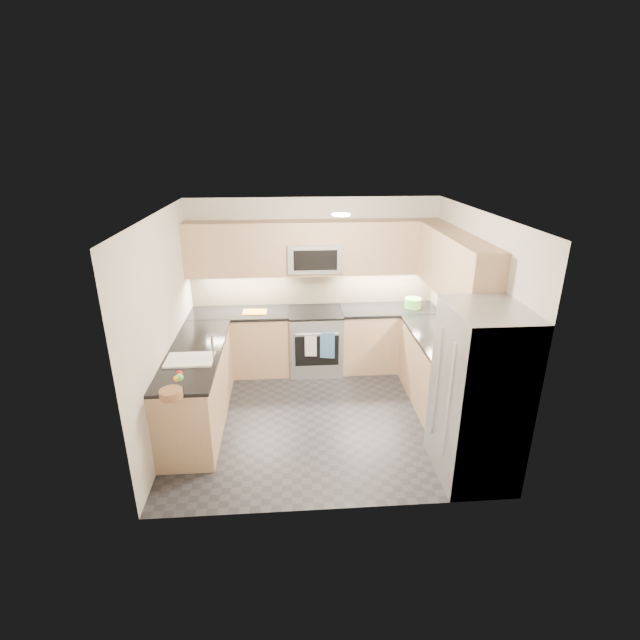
{
  "coord_description": "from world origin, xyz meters",
  "views": [
    {
      "loc": [
        -0.39,
        -4.99,
        3.22
      ],
      "look_at": [
        0.0,
        0.35,
        1.15
      ],
      "focal_mm": 26.0,
      "sensor_mm": 36.0,
      "label": 1
    }
  ],
  "objects_px": {
    "refrigerator": "(479,395)",
    "fruit_basket": "(171,394)",
    "gas_range": "(315,341)",
    "utensil_bowl": "(413,303)",
    "cutting_board": "(255,312)",
    "microwave": "(315,257)"
  },
  "relations": [
    {
      "from": "microwave",
      "to": "cutting_board",
      "type": "relative_size",
      "value": 2.23
    },
    {
      "from": "gas_range",
      "to": "refrigerator",
      "type": "xyz_separation_m",
      "value": [
        1.45,
        -2.43,
        0.45
      ]
    },
    {
      "from": "microwave",
      "to": "cutting_board",
      "type": "distance_m",
      "value": 1.16
    },
    {
      "from": "utensil_bowl",
      "to": "cutting_board",
      "type": "relative_size",
      "value": 0.73
    },
    {
      "from": "refrigerator",
      "to": "cutting_board",
      "type": "xyz_separation_m",
      "value": [
        -2.32,
        2.42,
        0.05
      ]
    },
    {
      "from": "microwave",
      "to": "refrigerator",
      "type": "bearing_deg",
      "value": -60.38
    },
    {
      "from": "utensil_bowl",
      "to": "fruit_basket",
      "type": "height_order",
      "value": "utensil_bowl"
    },
    {
      "from": "gas_range",
      "to": "cutting_board",
      "type": "xyz_separation_m",
      "value": [
        -0.87,
        -0.01,
        0.49
      ]
    },
    {
      "from": "refrigerator",
      "to": "fruit_basket",
      "type": "height_order",
      "value": "refrigerator"
    },
    {
      "from": "gas_range",
      "to": "utensil_bowl",
      "type": "xyz_separation_m",
      "value": [
        1.44,
        0.03,
        0.56
      ]
    },
    {
      "from": "microwave",
      "to": "cutting_board",
      "type": "bearing_deg",
      "value": -171.25
    },
    {
      "from": "utensil_bowl",
      "to": "fruit_basket",
      "type": "bearing_deg",
      "value": -141.58
    },
    {
      "from": "microwave",
      "to": "fruit_basket",
      "type": "xyz_separation_m",
      "value": [
        -1.53,
        -2.45,
        -0.72
      ]
    },
    {
      "from": "gas_range",
      "to": "microwave",
      "type": "relative_size",
      "value": 1.2
    },
    {
      "from": "fruit_basket",
      "to": "utensil_bowl",
      "type": "bearing_deg",
      "value": 38.42
    },
    {
      "from": "gas_range",
      "to": "cutting_board",
      "type": "height_order",
      "value": "cutting_board"
    },
    {
      "from": "refrigerator",
      "to": "utensil_bowl",
      "type": "bearing_deg",
      "value": 90.28
    },
    {
      "from": "utensil_bowl",
      "to": "cutting_board",
      "type": "xyz_separation_m",
      "value": [
        -2.31,
        -0.04,
        -0.07
      ]
    },
    {
      "from": "cutting_board",
      "to": "fruit_basket",
      "type": "height_order",
      "value": "fruit_basket"
    },
    {
      "from": "utensil_bowl",
      "to": "gas_range",
      "type": "bearing_deg",
      "value": -178.89
    },
    {
      "from": "gas_range",
      "to": "cutting_board",
      "type": "relative_size",
      "value": 2.68
    },
    {
      "from": "fruit_basket",
      "to": "gas_range",
      "type": "bearing_deg",
      "value": 56.7
    }
  ]
}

